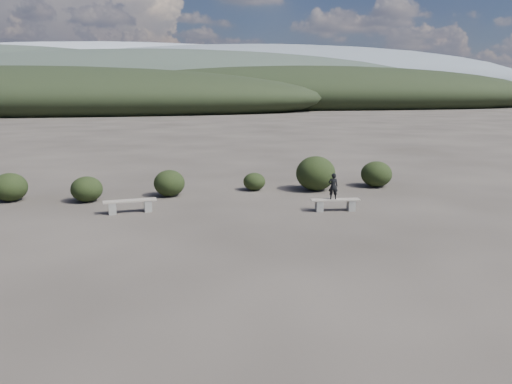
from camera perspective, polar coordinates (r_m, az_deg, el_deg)
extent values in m
plane|color=#312B26|center=(12.38, 2.35, -8.22)|extent=(1200.00, 1200.00, 0.00)
cube|color=slate|center=(17.87, -16.11, -1.81)|extent=(0.30, 0.38, 0.40)
cube|color=slate|center=(17.95, -12.27, -1.55)|extent=(0.30, 0.38, 0.40)
cube|color=gray|center=(17.85, -14.22, -0.98)|extent=(1.84, 0.63, 0.05)
cube|color=slate|center=(17.69, 7.24, -1.61)|extent=(0.27, 0.35, 0.38)
cube|color=slate|center=(17.97, 10.81, -1.51)|extent=(0.27, 0.35, 0.38)
cube|color=gray|center=(17.78, 9.06, -0.89)|extent=(1.74, 0.51, 0.05)
imported|color=black|center=(17.66, 8.81, 0.65)|extent=(0.37, 0.27, 0.93)
ellipsoid|color=black|center=(20.11, -18.78, 0.32)|extent=(1.19, 1.19, 0.98)
ellipsoid|color=black|center=(20.33, -9.88, 1.01)|extent=(1.24, 1.24, 1.06)
ellipsoid|color=black|center=(21.23, -0.20, 1.20)|extent=(0.94, 0.94, 0.76)
ellipsoid|color=black|center=(21.33, 6.84, 2.13)|extent=(1.67, 1.67, 1.46)
ellipsoid|color=black|center=(22.63, 13.60, 2.00)|extent=(1.36, 1.36, 1.13)
ellipsoid|color=black|center=(21.32, -26.31, 0.50)|extent=(1.29, 1.29, 1.09)
ellipsoid|color=black|center=(103.82, -23.23, 9.78)|extent=(110.00, 40.00, 12.00)
ellipsoid|color=black|center=(127.06, 6.93, 10.96)|extent=(120.00, 44.00, 14.00)
ellipsoid|color=#2F392F|center=(171.39, -9.75, 11.75)|extent=(190.00, 64.00, 24.00)
ellipsoid|color=slate|center=(319.77, 2.78, 12.52)|extent=(340.00, 110.00, 44.00)
ellipsoid|color=#9298A4|center=(412.36, -14.56, 12.32)|extent=(460.00, 140.00, 56.00)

